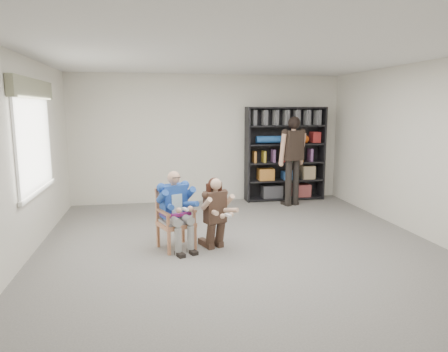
{
  "coord_description": "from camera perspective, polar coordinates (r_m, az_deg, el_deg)",
  "views": [
    {
      "loc": [
        -1.29,
        -5.28,
        2.06
      ],
      "look_at": [
        -0.2,
        0.6,
        1.05
      ],
      "focal_mm": 32.0,
      "sensor_mm": 36.0,
      "label": 1
    }
  ],
  "objects": [
    {
      "name": "room_shell",
      "position": [
        5.47,
        3.21,
        2.64
      ],
      "size": [
        6.0,
        7.0,
        2.8
      ],
      "primitive_type": null,
      "color": "silver",
      "rests_on": "ground"
    },
    {
      "name": "floor",
      "position": [
        5.81,
        3.08,
        -11.19
      ],
      "size": [
        6.0,
        7.0,
        0.01
      ],
      "primitive_type": "cube",
      "color": "#66625E",
      "rests_on": "ground"
    },
    {
      "name": "window_left",
      "position": [
        6.51,
        -25.35,
        4.88
      ],
      "size": [
        0.16,
        2.0,
        1.75
      ],
      "primitive_type": null,
      "color": "silver",
      "rests_on": "room_shell"
    },
    {
      "name": "armchair",
      "position": [
        5.96,
        -6.87,
        -6.12
      ],
      "size": [
        0.67,
        0.66,
        0.9
      ],
      "primitive_type": null,
      "rotation": [
        0.0,
        0.0,
        0.37
      ],
      "color": "#AE6B47",
      "rests_on": "floor"
    },
    {
      "name": "seated_man",
      "position": [
        5.93,
        -6.9,
        -4.86
      ],
      "size": [
        0.73,
        0.84,
        1.18
      ],
      "primitive_type": null,
      "rotation": [
        0.0,
        0.0,
        0.37
      ],
      "color": "#1F4A90",
      "rests_on": "floor"
    },
    {
      "name": "kneeling_woman",
      "position": [
        5.89,
        -1.15,
        -5.39
      ],
      "size": [
        0.69,
        0.84,
        1.08
      ],
      "primitive_type": null,
      "rotation": [
        0.0,
        0.0,
        0.37
      ],
      "color": "#3C2A1E",
      "rests_on": "floor"
    },
    {
      "name": "bookshelf",
      "position": [
        9.12,
        8.72,
        3.13
      ],
      "size": [
        1.8,
        0.38,
        2.1
      ],
      "primitive_type": null,
      "color": "black",
      "rests_on": "floor"
    },
    {
      "name": "standing_man",
      "position": [
        8.59,
        9.79,
        1.99
      ],
      "size": [
        0.65,
        0.49,
        1.89
      ],
      "primitive_type": null,
      "rotation": [
        0.0,
        0.0,
        0.31
      ],
      "color": "black",
      "rests_on": "floor"
    }
  ]
}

